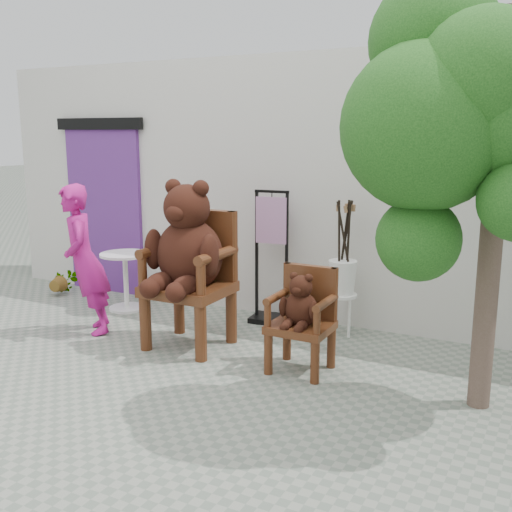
# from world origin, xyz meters

# --- Properties ---
(ground_plane) EXTENTS (60.00, 60.00, 0.00)m
(ground_plane) POSITION_xyz_m (0.00, 0.00, 0.00)
(ground_plane) COLOR gray
(ground_plane) RESTS_ON ground
(back_wall) EXTENTS (9.00, 1.00, 3.00)m
(back_wall) POSITION_xyz_m (0.00, 3.10, 1.50)
(back_wall) COLOR beige
(back_wall) RESTS_ON ground
(doorway) EXTENTS (1.40, 0.11, 2.33)m
(doorway) POSITION_xyz_m (-3.00, 2.58, 1.16)
(doorway) COLOR #592878
(doorway) RESTS_ON ground
(chair_big) EXTENTS (0.82, 0.89, 1.70)m
(chair_big) POSITION_xyz_m (-0.78, 1.26, 0.96)
(chair_big) COLOR #3E1D0D
(chair_big) RESTS_ON ground
(chair_small) EXTENTS (0.54, 0.50, 0.95)m
(chair_small) POSITION_xyz_m (0.48, 1.20, 0.56)
(chair_small) COLOR #3E1D0D
(chair_small) RESTS_ON ground
(person) EXTENTS (0.68, 0.69, 1.61)m
(person) POSITION_xyz_m (-1.99, 1.08, 0.81)
(person) COLOR #AC1574
(person) RESTS_ON ground
(cafe_table) EXTENTS (0.60, 0.60, 0.70)m
(cafe_table) POSITION_xyz_m (-2.19, 1.97, 0.44)
(cafe_table) COLOR white
(cafe_table) RESTS_ON ground
(display_stand) EXTENTS (0.48, 0.39, 1.51)m
(display_stand) POSITION_xyz_m (-0.39, 2.35, 0.58)
(display_stand) COLOR black
(display_stand) RESTS_ON ground
(stool_bucket) EXTENTS (0.32, 0.32, 1.46)m
(stool_bucket) POSITION_xyz_m (0.48, 2.29, 0.64)
(stool_bucket) COLOR white
(stool_bucket) RESTS_ON ground
(tree) EXTENTS (2.11, 1.84, 3.24)m
(tree) POSITION_xyz_m (1.97, 0.94, 2.31)
(tree) COLOR #453229
(tree) RESTS_ON ground
(potted_plant) EXTENTS (0.40, 0.36, 0.37)m
(potted_plant) POSITION_xyz_m (-3.40, 2.13, 0.19)
(potted_plant) COLOR #11390F
(potted_plant) RESTS_ON ground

